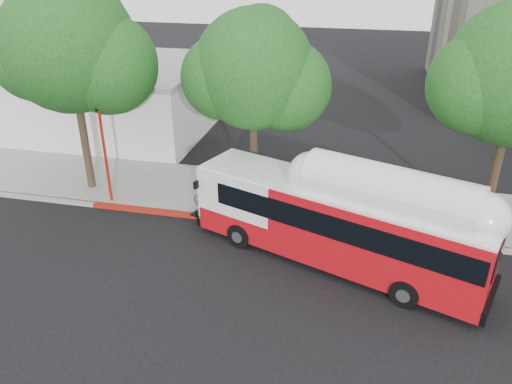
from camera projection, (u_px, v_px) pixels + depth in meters
ground at (244, 279)px, 17.86m from camera, size 120.00×120.00×0.00m
sidewalk at (277, 197)px, 23.50m from camera, size 60.00×5.00×0.15m
curb_strip at (266, 224)px, 21.23m from camera, size 60.00×0.30×0.15m
red_curb_segment at (199, 216)px, 21.82m from camera, size 10.00×0.32×0.16m
street_tree_left at (81, 52)px, 21.43m from camera, size 6.67×5.80×9.74m
street_tree_mid at (263, 75)px, 20.62m from camera, size 5.75×5.00×8.62m
low_commercial_bldg at (84, 94)px, 31.85m from camera, size 16.20×10.20×4.25m
transit_bus at (337, 225)px, 18.13m from camera, size 11.68×6.03×3.46m
signal_pole at (105, 154)px, 22.01m from camera, size 0.13×0.45×4.72m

